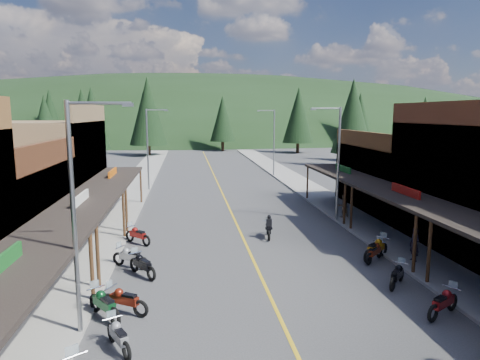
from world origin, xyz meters
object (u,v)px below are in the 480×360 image
object	(u,v)px
pedestrian_east_b	(343,206)
pine_5	(354,111)
pine_4	(298,115)
bike_east_8	(376,248)
bike_east_7	(375,251)
pine_2	(148,111)
shop_west_3	(39,171)
pine_7	(50,115)
shop_east_3	(404,177)
streetlight_0	(78,209)
bike_west_4	(119,335)
pine_6	(424,119)
pine_11	(353,116)
bike_east_5	(443,301)
rider_on_bike	(268,228)
bike_west_8	(130,256)
streetlight_3	(273,140)
pine_3	(223,119)
bike_east_6	(397,274)
pedestrian_east_a	(414,245)
streetlight_2	(337,159)
pine_1	(82,115)
pine_8	(45,125)
pine_9	(360,121)
pine_10	(92,118)
bike_west_9	(138,234)
bike_west_5	(104,303)
bike_west_6	(124,299)
bike_west_7	(142,264)

from	to	relation	value
pedestrian_east_b	pine_5	bearing A→B (deg)	-121.39
pine_4	bike_east_8	world-z (taller)	pine_4
bike_east_7	pine_2	bearing A→B (deg)	151.80
shop_west_3	pine_7	distance (m)	67.32
shop_east_3	streetlight_0	size ratio (longest dim) A/B	1.36
bike_west_4	pine_7	bearing A→B (deg)	79.54
pine_6	pine_11	world-z (taller)	pine_11
bike_east_5	bike_east_7	world-z (taller)	bike_east_5
streetlight_0	rider_on_bike	world-z (taller)	streetlight_0
pine_6	rider_on_bike	xyz separation A→B (m)	(-44.44, -59.33, -5.89)
pine_6	bike_west_4	bearing A→B (deg)	-125.94
bike_west_8	pine_7	bearing A→B (deg)	51.21
streetlight_3	bike_east_8	world-z (taller)	streetlight_3
pine_7	pine_11	distance (m)	64.40
pine_3	bike_west_8	distance (m)	66.63
bike_east_6	streetlight_0	bearing A→B (deg)	-126.42
shop_west_3	pedestrian_east_a	size ratio (longest dim) A/B	6.33
streetlight_2	pine_2	size ratio (longest dim) A/B	0.57
pine_6	streetlight_3	bearing A→B (deg)	-138.95
pine_1	pine_8	world-z (taller)	pine_1
pine_8	pine_9	size ratio (longest dim) A/B	0.93
pine_10	pedestrian_east_a	distance (m)	57.34
pine_8	bike_west_8	bearing A→B (deg)	-68.24
pine_3	pine_5	xyz separation A→B (m)	(30.00, 6.00, 1.51)
pine_8	pedestrian_east_b	distance (m)	43.55
rider_on_bike	pine_4	bearing A→B (deg)	80.97
pine_5	bike_east_6	distance (m)	80.84
pine_1	bike_west_9	bearing A→B (deg)	-74.88
shop_west_3	bike_east_6	world-z (taller)	shop_west_3
pine_6	bike_east_5	size ratio (longest dim) A/B	5.28
streetlight_3	pine_11	size ratio (longest dim) A/B	0.65
bike_west_5	bike_west_8	xyz separation A→B (m)	(0.28, 5.34, -0.03)
pine_10	bike_west_5	bearing A→B (deg)	-78.16
shop_east_3	bike_west_4	xyz separation A→B (m)	(-19.38, -18.51, -1.98)
pine_9	pine_11	distance (m)	8.10
pine_8	bike_east_5	world-z (taller)	pine_8
bike_west_4	bike_east_8	xyz separation A→B (m)	(12.00, 7.28, 0.09)
bike_west_9	pedestrian_east_a	world-z (taller)	pedestrian_east_a
bike_west_8	bike_east_6	world-z (taller)	bike_west_8
shop_east_3	streetlight_3	xyz separation A→B (m)	(-6.80, 18.70, 1.93)
pine_1	pine_2	size ratio (longest dim) A/B	0.89
streetlight_3	bike_east_8	size ratio (longest dim) A/B	3.56
bike_west_5	streetlight_2	bearing A→B (deg)	6.84
pine_8	pine_10	bearing A→B (deg)	68.20
pine_4	pine_6	world-z (taller)	pine_4
bike_west_5	bike_east_8	bearing A→B (deg)	-15.84
pine_9	pine_10	world-z (taller)	pine_10
pine_3	pine_4	bearing A→B (deg)	-23.20
streetlight_2	pine_10	xyz separation A→B (m)	(-24.95, 42.00, 2.32)
bike_west_6	bike_west_7	xyz separation A→B (m)	(0.31, 3.78, 0.01)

